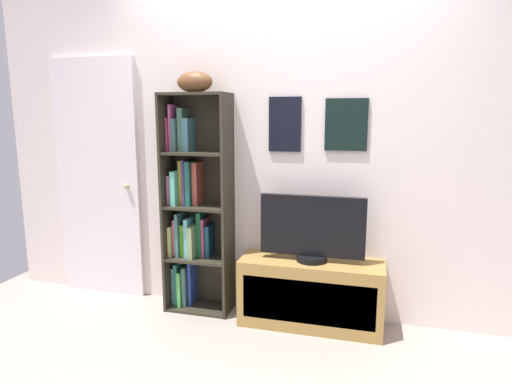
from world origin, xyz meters
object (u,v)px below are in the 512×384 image
object	(u,v)px
football	(195,82)
television	(312,229)
bookshelf	(193,209)
tv_stand	(311,293)
door	(98,180)

from	to	relation	value
football	television	bearing A→B (deg)	-2.64
bookshelf	tv_stand	xyz separation A→B (m)	(0.95, -0.07, -0.56)
bookshelf	door	size ratio (longest dim) A/B	0.85
bookshelf	football	distance (m)	0.97
television	door	xyz separation A→B (m)	(-1.83, 0.15, 0.26)
football	tv_stand	xyz separation A→B (m)	(0.89, -0.04, -1.52)
door	tv_stand	bearing A→B (deg)	-4.76
football	tv_stand	world-z (taller)	football
football	television	world-z (taller)	football
bookshelf	television	world-z (taller)	bookshelf
bookshelf	television	size ratio (longest dim) A/B	2.27
tv_stand	door	world-z (taller)	door
football	television	xyz separation A→B (m)	(0.89, -0.04, -1.04)
football	door	size ratio (longest dim) A/B	0.14
bookshelf	door	xyz separation A→B (m)	(-0.88, 0.08, 0.19)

